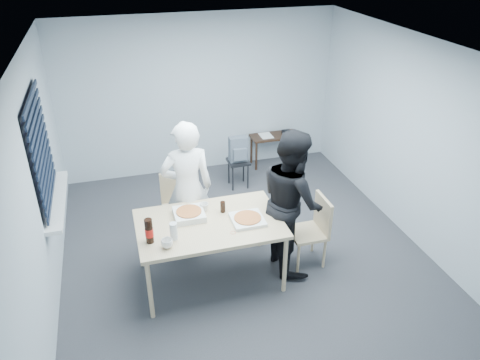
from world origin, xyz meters
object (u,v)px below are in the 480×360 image
object	(u,v)px
stool	(238,167)
mug_a	(167,243)
dining_table	(210,227)
chair_far	(178,201)
chair_right	(314,226)
soda_bottle	(149,231)
person_white	(187,189)
mug_b	(204,207)
backpack	(238,150)
person_black	(292,201)
side_table	(274,139)

from	to	relation	value
stool	mug_a	bearing A→B (deg)	-120.93
dining_table	chair_far	size ratio (longest dim) A/B	1.82
chair_right	mug_a	distance (m)	1.86
mug_a	soda_bottle	bearing A→B (deg)	138.73
dining_table	mug_a	distance (m)	0.63
dining_table	person_white	size ratio (longest dim) A/B	0.92
chair_right	mug_b	bearing A→B (deg)	167.43
dining_table	stool	xyz separation A→B (m)	(0.93, 2.09, -0.39)
chair_far	chair_right	bearing A→B (deg)	-35.19
mug_a	soda_bottle	world-z (taller)	soda_bottle
chair_far	backpack	xyz separation A→B (m)	(1.13, 1.05, 0.14)
stool	mug_b	bearing A→B (deg)	-117.00
person_white	backpack	world-z (taller)	person_white
backpack	mug_b	xyz separation A→B (m)	(-0.93, -1.81, 0.19)
chair_right	soda_bottle	xyz separation A→B (m)	(-1.97, -0.17, 0.41)
mug_b	backpack	bearing A→B (deg)	62.84
chair_far	person_black	xyz separation A→B (m)	(1.20, -0.99, 0.37)
dining_table	soda_bottle	distance (m)	0.73
backpack	side_table	bearing A→B (deg)	29.49
side_table	soda_bottle	xyz separation A→B (m)	(-2.43, -2.88, 0.46)
person_white	side_table	world-z (taller)	person_white
chair_far	person_white	xyz separation A→B (m)	(0.07, -0.38, 0.37)
dining_table	soda_bottle	xyz separation A→B (m)	(-0.68, -0.19, 0.19)
person_black	person_white	bearing A→B (deg)	61.62
chair_far	backpack	world-z (taller)	chair_far
side_table	mug_b	distance (m)	3.02
backpack	mug_b	size ratio (longest dim) A/B	4.00
person_white	stool	world-z (taller)	person_white
backpack	soda_bottle	bearing A→B (deg)	-132.77
soda_bottle	chair_right	bearing A→B (deg)	4.90
dining_table	stool	distance (m)	2.32
stool	mug_a	xyz separation A→B (m)	(-1.45, -2.42, 0.49)
chair_right	mug_b	distance (m)	1.36
backpack	soda_bottle	world-z (taller)	soda_bottle
chair_right	person_black	bearing A→B (deg)	168.31
person_black	chair_far	bearing A→B (deg)	50.49
stool	mug_b	xyz separation A→B (m)	(-0.93, -1.82, 0.49)
person_white	mug_b	xyz separation A→B (m)	(0.13, -0.38, -0.05)
chair_right	mug_a	bearing A→B (deg)	-170.30
side_table	dining_table	bearing A→B (deg)	-123.07
dining_table	backpack	size ratio (longest dim) A/B	4.06
person_black	side_table	xyz separation A→B (m)	(0.75, 2.66, -0.42)
chair_right	soda_bottle	size ratio (longest dim) A/B	3.16
soda_bottle	stool	bearing A→B (deg)	54.76
dining_table	person_white	world-z (taller)	person_white
stool	soda_bottle	size ratio (longest dim) A/B	1.62
side_table	backpack	distance (m)	1.05
side_table	person_white	bearing A→B (deg)	-132.58
stool	person_white	bearing A→B (deg)	-126.26
backpack	chair_far	bearing A→B (deg)	-144.61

